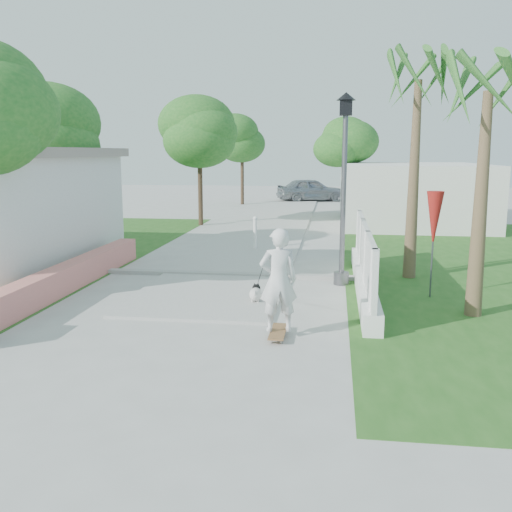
% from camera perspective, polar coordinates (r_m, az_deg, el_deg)
% --- Properties ---
extents(ground, '(90.00, 90.00, 0.00)m').
position_cam_1_polar(ground, '(8.92, -10.44, -10.26)').
color(ground, '#B7B7B2').
rests_on(ground, ground).
extents(path_strip, '(3.20, 36.00, 0.06)m').
position_cam_1_polar(path_strip, '(28.21, 2.31, 4.09)').
color(path_strip, '#B7B7B2').
rests_on(path_strip, ground).
extents(curb, '(6.50, 0.25, 0.10)m').
position_cam_1_polar(curb, '(14.49, -3.06, -1.85)').
color(curb, '#999993').
rests_on(curb, ground).
extents(grass_left, '(8.00, 20.00, 0.01)m').
position_cam_1_polar(grass_left, '(18.89, -23.18, 0.05)').
color(grass_left, '#25571B').
rests_on(grass_left, ground).
extents(grass_right, '(8.00, 20.00, 0.01)m').
position_cam_1_polar(grass_right, '(16.77, 22.56, -1.12)').
color(grass_right, '#25571B').
rests_on(grass_right, ground).
extents(pink_wall, '(0.45, 8.20, 0.80)m').
position_cam_1_polar(pink_wall, '(13.23, -19.32, -2.45)').
color(pink_wall, '#D97A6F').
rests_on(pink_wall, ground).
extents(lattice_fence, '(0.35, 7.00, 1.50)m').
position_cam_1_polar(lattice_fence, '(13.18, 10.75, -1.06)').
color(lattice_fence, white).
rests_on(lattice_fence, ground).
extents(building_right, '(6.00, 8.00, 2.60)m').
position_cam_1_polar(building_right, '(26.18, 15.15, 6.04)').
color(building_right, silver).
rests_on(building_right, ground).
extents(street_lamp, '(0.44, 0.44, 4.44)m').
position_cam_1_polar(street_lamp, '(13.43, 8.78, 7.31)').
color(street_lamp, '#59595E').
rests_on(street_lamp, ground).
extents(bollard, '(0.14, 0.14, 1.09)m').
position_cam_1_polar(bollard, '(18.26, -0.09, 2.40)').
color(bollard, white).
rests_on(bollard, ground).
extents(patio_umbrella, '(0.36, 0.36, 2.30)m').
position_cam_1_polar(patio_umbrella, '(12.67, 17.39, 3.42)').
color(patio_umbrella, '#59595E').
rests_on(patio_umbrella, ground).
extents(tree_left_mid, '(3.20, 3.20, 4.85)m').
position_cam_1_polar(tree_left_mid, '(18.32, -19.04, 11.01)').
color(tree_left_mid, '#4C3826').
rests_on(tree_left_mid, ground).
extents(tree_path_left, '(3.40, 3.40, 5.23)m').
position_cam_1_polar(tree_path_left, '(24.56, -5.65, 11.97)').
color(tree_path_left, '#4C3826').
rests_on(tree_path_left, ground).
extents(tree_path_right, '(3.00, 3.00, 4.79)m').
position_cam_1_polar(tree_path_right, '(27.90, 9.08, 11.03)').
color(tree_path_right, '#4C3826').
rests_on(tree_path_right, ground).
extents(tree_path_far, '(3.20, 3.20, 5.17)m').
position_cam_1_polar(tree_path_far, '(34.34, -1.37, 11.55)').
color(tree_path_far, '#4C3826').
rests_on(tree_path_far, ground).
extents(palm_far, '(1.80, 1.80, 5.30)m').
position_cam_1_polar(palm_far, '(14.60, 15.88, 15.37)').
color(palm_far, brown).
rests_on(palm_far, ground).
extents(palm_near, '(1.80, 1.80, 4.70)m').
position_cam_1_polar(palm_near, '(11.46, 22.14, 13.83)').
color(palm_near, brown).
rests_on(palm_near, ground).
extents(skateboarder, '(1.04, 2.77, 1.88)m').
position_cam_1_polar(skateboarder, '(10.37, 1.00, -2.30)').
color(skateboarder, brown).
rests_on(skateboarder, ground).
extents(dog, '(0.28, 0.58, 0.40)m').
position_cam_1_polar(dog, '(11.88, -0.03, -3.75)').
color(dog, silver).
rests_on(dog, ground).
extents(parked_car, '(4.64, 3.06, 1.47)m').
position_cam_1_polar(parked_car, '(36.82, 5.53, 6.62)').
color(parked_car, '#A6A7AE').
rests_on(parked_car, ground).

